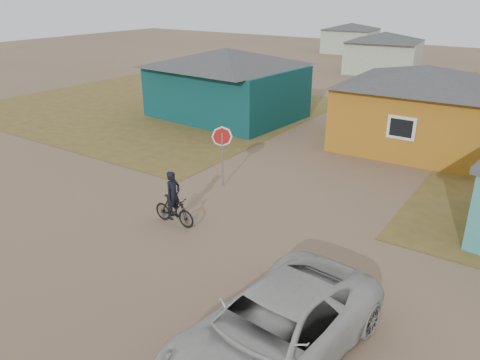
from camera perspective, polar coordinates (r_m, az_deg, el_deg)
ground at (r=13.62m, az=-6.07°, el=-9.35°), size 120.00×120.00×0.00m
grass_nw at (r=31.50m, az=-10.40°, el=8.90°), size 20.00×18.00×0.00m
house_teal at (r=27.94m, az=-1.67°, el=11.86°), size 8.93×7.08×4.00m
house_yellow at (r=23.84m, az=21.27°, el=8.41°), size 7.72×6.76×3.90m
house_pale_west at (r=45.15m, az=17.12°, el=14.69°), size 7.04×6.15×3.60m
house_pale_north at (r=59.09m, az=13.31°, el=16.55°), size 6.28×5.81×3.40m
stop_sign at (r=17.60m, az=-2.19°, el=4.59°), size 0.76×0.25×2.40m
cyclist at (r=15.19m, az=-8.07°, el=-3.08°), size 1.62×0.58×1.83m
vehicle at (r=9.87m, az=4.10°, el=-17.84°), size 3.07×5.75×1.54m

